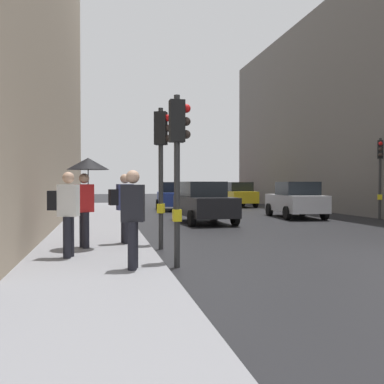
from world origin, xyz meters
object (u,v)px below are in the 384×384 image
at_px(traffic_light_near_right, 162,152).
at_px(car_blue_van, 173,196).
at_px(car_yellow_taxi, 237,195).
at_px(car_dark_suv, 204,202).
at_px(car_red_sedan, 218,192).
at_px(traffic_light_near_left, 178,149).
at_px(pedestrian_with_black_backpack, 66,209).
at_px(pedestrian_with_grey_backpack, 123,204).
at_px(traffic_light_mid_street, 380,164).
at_px(car_silver_hatchback, 296,200).
at_px(pedestrian_in_dark_coat, 133,215).
at_px(pedestrian_with_umbrella, 87,177).

xyz_separation_m(traffic_light_near_right, car_blue_van, (2.88, 15.92, -1.62)).
distance_m(car_yellow_taxi, car_dark_suv, 12.85).
bearing_deg(car_blue_van, car_red_sedan, 60.85).
relative_size(traffic_light_near_left, car_blue_van, 0.80).
bearing_deg(pedestrian_with_black_backpack, pedestrian_with_grey_backpack, 56.68).
xyz_separation_m(traffic_light_mid_street, pedestrian_with_black_backpack, (-13.29, -8.59, -1.44)).
bearing_deg(traffic_light_near_left, car_yellow_taxi, 69.41).
bearing_deg(car_dark_suv, car_blue_van, 89.19).
relative_size(traffic_light_near_right, car_yellow_taxi, 0.86).
xyz_separation_m(car_silver_hatchback, car_blue_van, (-4.91, 7.14, 0.00)).
distance_m(traffic_light_near_left, car_dark_suv, 9.99).
height_order(car_blue_van, pedestrian_in_dark_coat, pedestrian_in_dark_coat).
distance_m(traffic_light_near_left, car_blue_van, 18.65).
distance_m(traffic_light_near_right, car_silver_hatchback, 11.85).
relative_size(traffic_light_near_left, pedestrian_in_dark_coat, 1.95).
distance_m(car_silver_hatchback, car_blue_van, 8.67).
bearing_deg(car_red_sedan, car_dark_suv, -106.92).
height_order(car_blue_van, pedestrian_with_umbrella, pedestrian_with_umbrella).
distance_m(car_yellow_taxi, pedestrian_with_black_backpack, 22.91).
bearing_deg(traffic_light_mid_street, car_yellow_taxi, 104.54).
relative_size(car_blue_van, pedestrian_in_dark_coat, 2.43).
distance_m(traffic_light_near_right, car_blue_van, 16.26).
xyz_separation_m(car_dark_suv, car_blue_van, (0.13, 8.88, 0.00)).
xyz_separation_m(traffic_light_near_right, pedestrian_with_umbrella, (-1.85, -0.41, -0.65)).
relative_size(traffic_light_near_right, car_dark_suv, 0.84).
distance_m(car_blue_van, pedestrian_with_grey_backpack, 16.21).
height_order(car_blue_van, pedestrian_with_grey_backpack, pedestrian_with_grey_backpack).
relative_size(traffic_light_near_right, traffic_light_mid_street, 0.96).
height_order(car_yellow_taxi, pedestrian_with_black_backpack, pedestrian_with_black_backpack).
distance_m(car_silver_hatchback, pedestrian_in_dark_coat, 14.87).
xyz_separation_m(car_yellow_taxi, car_dark_suv, (-5.22, -11.75, 0.00)).
relative_size(car_dark_suv, car_red_sedan, 0.99).
bearing_deg(traffic_light_near_left, pedestrian_in_dark_coat, -140.39).
distance_m(traffic_light_near_left, pedestrian_with_grey_backpack, 3.05).
bearing_deg(traffic_light_mid_street, pedestrian_in_dark_coat, -139.99).
height_order(car_yellow_taxi, pedestrian_with_umbrella, pedestrian_with_umbrella).
height_order(traffic_light_near_right, car_dark_suv, traffic_light_near_right).
xyz_separation_m(pedestrian_with_umbrella, pedestrian_with_grey_backpack, (0.88, 0.58, -0.68)).
bearing_deg(pedestrian_in_dark_coat, traffic_light_near_left, 39.61).
height_order(car_silver_hatchback, pedestrian_with_grey_backpack, pedestrian_with_grey_backpack).
bearing_deg(pedestrian_with_black_backpack, car_silver_hatchback, 46.38).
height_order(traffic_light_near_left, car_blue_van, traffic_light_near_left).
bearing_deg(pedestrian_with_umbrella, car_red_sedan, 68.57).
bearing_deg(car_yellow_taxi, traffic_light_near_left, -110.59).
relative_size(car_silver_hatchback, pedestrian_with_black_backpack, 2.45).
relative_size(car_yellow_taxi, pedestrian_with_grey_backpack, 2.38).
xyz_separation_m(car_dark_suv, pedestrian_with_black_backpack, (-4.98, -8.76, 0.29)).
bearing_deg(pedestrian_with_grey_backpack, pedestrian_with_black_backpack, -123.32).
distance_m(pedestrian_with_black_backpack, pedestrian_in_dark_coat, 1.97).
bearing_deg(traffic_light_mid_street, traffic_light_near_right, -148.22).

